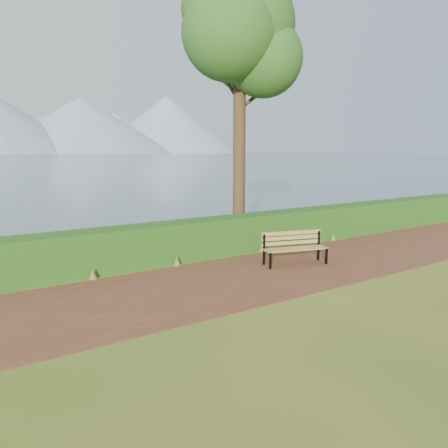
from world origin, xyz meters
TOP-DOWN VIEW (x-y plane):
  - ground at (0.00, 0.00)m, footprint 140.00×140.00m
  - path at (0.00, 0.30)m, footprint 40.00×3.40m
  - hedge at (0.00, 2.60)m, footprint 32.00×0.85m
  - bench at (1.46, 0.58)m, footprint 1.71×0.91m
  - tree at (2.46, 4.38)m, footprint 4.23×3.74m

SIDE VIEW (x-z plane):
  - ground at x=0.00m, z-range 0.00..0.00m
  - path at x=0.00m, z-range 0.00..0.01m
  - bench at x=1.46m, z-range 0.06..0.89m
  - hedge at x=0.00m, z-range 0.00..1.00m
  - tree at x=2.46m, z-range 2.12..10.84m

